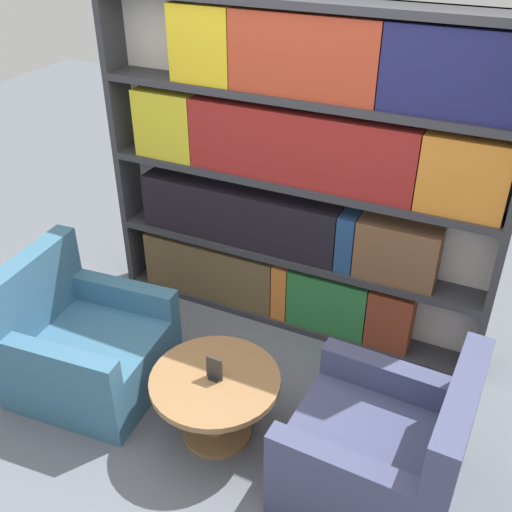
% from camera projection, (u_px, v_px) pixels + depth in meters
% --- Properties ---
extents(ground_plane, '(14.00, 14.00, 0.00)m').
position_uv_depth(ground_plane, '(200.00, 446.00, 3.62)').
color(ground_plane, slate).
extents(bookshelf, '(2.82, 0.30, 2.33)m').
position_uv_depth(bookshelf, '(297.00, 181.00, 4.07)').
color(bookshelf, silver).
rests_on(bookshelf, ground_plane).
extents(armchair_left, '(0.96, 0.93, 0.92)m').
position_uv_depth(armchair_left, '(84.00, 347.00, 3.93)').
color(armchair_left, '#386684').
rests_on(armchair_left, ground_plane).
extents(armchair_right, '(0.92, 0.88, 0.92)m').
position_uv_depth(armchair_right, '(382.00, 453.00, 3.20)').
color(armchair_right, '#42476B').
rests_on(armchair_right, ground_plane).
extents(coffee_table, '(0.77, 0.77, 0.46)m').
position_uv_depth(coffee_table, '(216.00, 394.00, 3.53)').
color(coffee_table, olive).
rests_on(coffee_table, ground_plane).
extents(table_sign, '(0.10, 0.06, 0.15)m').
position_uv_depth(table_sign, '(214.00, 370.00, 3.43)').
color(table_sign, black).
rests_on(table_sign, coffee_table).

